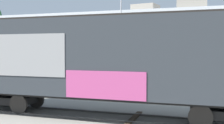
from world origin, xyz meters
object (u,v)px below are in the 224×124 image
at_px(parked_car_blue, 58,79).
at_px(parked_car_white, 136,83).
at_px(flagpole, 123,23).
at_px(freight_car, 106,59).

relative_size(parked_car_blue, parked_car_white, 0.86).
bearing_deg(flagpole, parked_car_blue, -119.01).
height_order(flagpole, parked_car_blue, flagpole).
relative_size(freight_car, parked_car_blue, 3.66).
height_order(flagpole, parked_car_white, flagpole).
distance_m(parked_car_blue, parked_car_white, 5.75).
bearing_deg(parked_car_blue, parked_car_white, -0.09).
bearing_deg(freight_car, parked_car_blue, 133.60).
xyz_separation_m(flagpole, parked_car_white, (2.58, -5.72, -4.49)).
height_order(freight_car, flagpole, flagpole).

